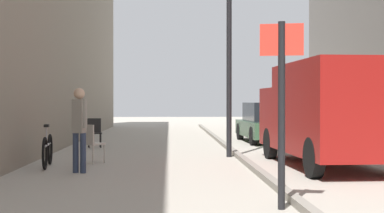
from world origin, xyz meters
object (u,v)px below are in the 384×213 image
(pedestrian_main_foreground, at_px, (79,124))
(street_sign_post, at_px, (282,98))
(parked_car, at_px, (268,123))
(bicycle_leaning, at_px, (47,150))
(lamp_post, at_px, (229,56))
(cafe_chair_near_window, at_px, (94,131))
(cafe_chair_by_doorway, at_px, (90,141))
(delivery_van, at_px, (329,112))

(pedestrian_main_foreground, bearing_deg, street_sign_post, 152.21)
(parked_car, height_order, bicycle_leaning, parked_car)
(lamp_post, relative_size, bicycle_leaning, 2.69)
(pedestrian_main_foreground, height_order, lamp_post, lamp_post)
(parked_car, relative_size, bicycle_leaning, 2.41)
(parked_car, xyz_separation_m, bicycle_leaning, (-6.39, -7.53, -0.33))
(lamp_post, height_order, cafe_chair_near_window, lamp_post)
(street_sign_post, distance_m, bicycle_leaning, 6.85)
(pedestrian_main_foreground, xyz_separation_m, cafe_chair_by_doorway, (-0.01, 1.76, -0.48))
(pedestrian_main_foreground, distance_m, parked_car, 10.22)
(parked_car, distance_m, lamp_post, 6.07)
(pedestrian_main_foreground, xyz_separation_m, cafe_chair_near_window, (-0.56, 6.57, -0.48))
(parked_car, height_order, street_sign_post, street_sign_post)
(delivery_van, relative_size, cafe_chair_by_doorway, 5.82)
(cafe_chair_by_doorway, bearing_deg, parked_car, 88.95)
(parked_car, xyz_separation_m, street_sign_post, (-2.07, -12.71, 0.83))
(street_sign_post, height_order, cafe_chair_near_window, street_sign_post)
(street_sign_post, bearing_deg, cafe_chair_near_window, -57.23)
(delivery_van, height_order, lamp_post, lamp_post)
(street_sign_post, bearing_deg, parked_car, -86.97)
(street_sign_post, distance_m, cafe_chair_by_doorway, 6.87)
(street_sign_post, relative_size, lamp_post, 0.55)
(lamp_post, bearing_deg, bicycle_leaning, -153.63)
(street_sign_post, bearing_deg, lamp_post, -78.13)
(cafe_chair_near_window, relative_size, cafe_chair_by_doorway, 1.00)
(parked_car, xyz_separation_m, lamp_post, (-2.02, -5.36, 2.01))
(delivery_van, height_order, bicycle_leaning, delivery_van)
(bicycle_leaning, bearing_deg, pedestrian_main_foreground, -56.26)
(parked_car, height_order, lamp_post, lamp_post)
(delivery_van, relative_size, bicycle_leaning, 3.10)
(delivery_van, distance_m, cafe_chair_by_doorway, 5.65)
(parked_car, bearing_deg, lamp_post, -112.47)
(delivery_van, distance_m, bicycle_leaning, 6.47)
(cafe_chair_near_window, distance_m, cafe_chair_by_doorway, 4.85)
(cafe_chair_near_window, bearing_deg, cafe_chair_by_doorway, 85.33)
(cafe_chair_near_window, bearing_deg, parked_car, -172.57)
(parked_car, xyz_separation_m, cafe_chair_by_doorway, (-5.52, -6.85, -0.17))
(street_sign_post, relative_size, cafe_chair_by_doorway, 2.77)
(cafe_chair_near_window, bearing_deg, street_sign_post, 99.38)
(bicycle_leaning, xyz_separation_m, cafe_chair_by_doorway, (0.88, 0.68, 0.17))
(street_sign_post, height_order, bicycle_leaning, street_sign_post)
(parked_car, distance_m, cafe_chair_near_window, 6.39)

